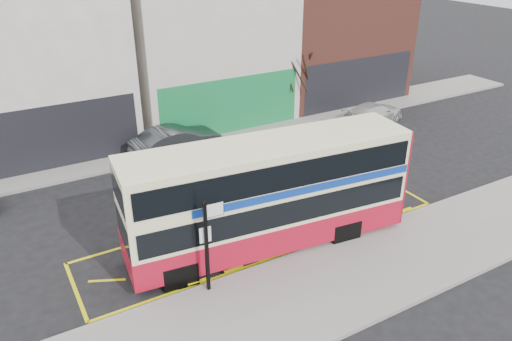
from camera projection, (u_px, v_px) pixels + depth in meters
ground at (287, 252)px, 17.76m from camera, size 120.00×120.00×0.00m
pavement at (326, 286)px, 15.94m from camera, size 40.00×4.00×0.15m
kerb at (293, 256)px, 17.44m from camera, size 40.00×0.15×0.15m
far_pavement at (173, 145)px, 26.30m from camera, size 50.00×3.00×0.15m
road_markings at (264, 231)px, 19.01m from camera, size 14.00×3.40×0.01m
terrace_left at (31, 42)px, 24.64m from camera, size 8.00×8.01×11.80m
terrace_green_shop at (199, 30)px, 28.78m from camera, size 9.00×8.01×11.30m
terrace_right at (324, 25)px, 33.03m from camera, size 9.00×8.01×10.30m
double_decker_bus at (269, 194)px, 17.26m from camera, size 10.26×3.35×4.02m
bus_stop_post at (208, 238)px, 14.93m from camera, size 0.77×0.16×3.13m
car_grey at (177, 141)px, 24.94m from camera, size 4.81×2.13×1.54m
car_white at (373, 113)px, 29.12m from camera, size 4.59×2.67×1.25m
street_tree_right at (297, 60)px, 28.65m from camera, size 2.40×2.40×5.18m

